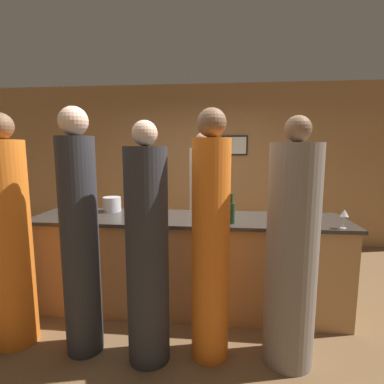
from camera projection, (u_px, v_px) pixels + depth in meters
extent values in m
plane|color=brown|center=(188.00, 306.00, 3.24)|extent=(14.00, 14.00, 0.00)
cube|color=#A37547|center=(203.00, 165.00, 5.35)|extent=(8.00, 0.06, 2.80)
cube|color=black|center=(235.00, 145.00, 5.20)|extent=(0.44, 0.02, 0.34)
cube|color=silver|center=(235.00, 145.00, 5.19)|extent=(0.39, 0.00, 0.29)
cube|color=#B27F4C|center=(187.00, 264.00, 3.18)|extent=(3.17, 0.69, 0.96)
cube|color=#332D28|center=(187.00, 219.00, 3.10)|extent=(3.23, 0.75, 0.03)
cylinder|color=silver|center=(202.00, 212.00, 4.01)|extent=(0.35, 0.35, 1.71)
sphere|color=#A37556|center=(203.00, 140.00, 3.87)|extent=(0.20, 0.20, 0.20)
cylinder|color=orange|center=(10.00, 245.00, 2.54)|extent=(0.34, 0.34, 1.77)
cylinder|color=#2D2D33|center=(80.00, 248.00, 2.43)|extent=(0.30, 0.30, 1.79)
sphere|color=beige|center=(73.00, 121.00, 2.29)|extent=(0.23, 0.23, 0.23)
cylinder|color=gray|center=(292.00, 257.00, 2.30)|extent=(0.39, 0.39, 1.74)
sphere|color=brown|center=(298.00, 129.00, 2.16)|extent=(0.20, 0.20, 0.20)
cylinder|color=orange|center=(210.00, 252.00, 2.36)|extent=(0.30, 0.30, 1.78)
sphere|color=brown|center=(212.00, 123.00, 2.22)|extent=(0.22, 0.22, 0.22)
cylinder|color=#2D2D33|center=(147.00, 257.00, 2.33)|extent=(0.33, 0.33, 1.71)
sphere|color=beige|center=(145.00, 133.00, 2.19)|extent=(0.19, 0.19, 0.19)
cylinder|color=#19381E|center=(231.00, 213.00, 2.83)|extent=(0.07, 0.07, 0.20)
cylinder|color=#19381E|center=(231.00, 199.00, 2.81)|extent=(0.03, 0.03, 0.09)
cylinder|color=black|center=(295.00, 212.00, 2.83)|extent=(0.07, 0.07, 0.22)
cylinder|color=black|center=(296.00, 196.00, 2.81)|extent=(0.03, 0.03, 0.09)
cylinder|color=silver|center=(112.00, 204.00, 3.37)|extent=(0.20, 0.20, 0.16)
cylinder|color=silver|center=(149.00, 218.00, 3.03)|extent=(0.05, 0.05, 0.00)
cylinder|color=silver|center=(149.00, 215.00, 3.03)|extent=(0.01, 0.01, 0.08)
cone|color=silver|center=(149.00, 207.00, 3.02)|extent=(0.06, 0.06, 0.07)
cylinder|color=silver|center=(225.00, 218.00, 3.06)|extent=(0.05, 0.05, 0.00)
cylinder|color=silver|center=(226.00, 213.00, 3.05)|extent=(0.01, 0.01, 0.10)
cone|color=silver|center=(226.00, 205.00, 3.04)|extent=(0.08, 0.08, 0.07)
cylinder|color=silver|center=(343.00, 228.00, 2.66)|extent=(0.05, 0.05, 0.00)
cylinder|color=silver|center=(344.00, 222.00, 2.66)|extent=(0.01, 0.01, 0.10)
cone|color=silver|center=(344.00, 213.00, 2.64)|extent=(0.07, 0.07, 0.06)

